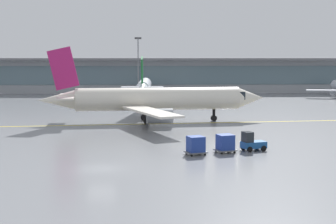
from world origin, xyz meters
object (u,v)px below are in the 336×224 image
object	(u,v)px
cargo_dolly_lead	(225,143)
cargo_dolly_trailing	(196,145)
gate_airplane_1	(144,86)
taxiing_regional_jet	(155,100)
apron_light_mast_1	(138,63)
baggage_tug	(252,143)

from	to	relation	value
cargo_dolly_lead	cargo_dolly_trailing	size ratio (longest dim) A/B	1.00
gate_airplane_1	cargo_dolly_lead	distance (m)	66.31
taxiing_regional_jet	apron_light_mast_1	world-z (taller)	apron_light_mast_1
baggage_tug	apron_light_mast_1	size ratio (longest dim) A/B	0.19
taxiing_regional_jet	cargo_dolly_lead	world-z (taller)	taxiing_regional_jet
cargo_dolly_trailing	apron_light_mast_1	distance (m)	83.11
cargo_dolly_lead	apron_light_mast_1	xyz separation A→B (m)	(-10.99, 81.40, 7.18)
taxiing_regional_jet	cargo_dolly_lead	bearing A→B (deg)	-79.74
apron_light_mast_1	cargo_dolly_lead	bearing A→B (deg)	-82.31
cargo_dolly_lead	cargo_dolly_trailing	distance (m)	3.40
apron_light_mast_1	baggage_tug	bearing A→B (deg)	-80.11
taxiing_regional_jet	baggage_tug	size ratio (longest dim) A/B	12.11
cargo_dolly_lead	baggage_tug	bearing A→B (deg)	-0.00
gate_airplane_1	apron_light_mast_1	world-z (taller)	apron_light_mast_1
baggage_tug	cargo_dolly_lead	size ratio (longest dim) A/B	1.17
cargo_dolly_trailing	taxiing_regional_jet	bearing A→B (deg)	80.80
cargo_dolly_lead	taxiing_regional_jet	bearing A→B (deg)	88.28
baggage_tug	cargo_dolly_lead	world-z (taller)	baggage_tug
taxiing_regional_jet	cargo_dolly_lead	xyz separation A→B (m)	(7.13, -24.80, -2.44)
cargo_dolly_trailing	cargo_dolly_lead	bearing A→B (deg)	0.00
taxiing_regional_jet	baggage_tug	xyz separation A→B (m)	(10.15, -23.83, -2.60)
cargo_dolly_lead	apron_light_mast_1	distance (m)	82.45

